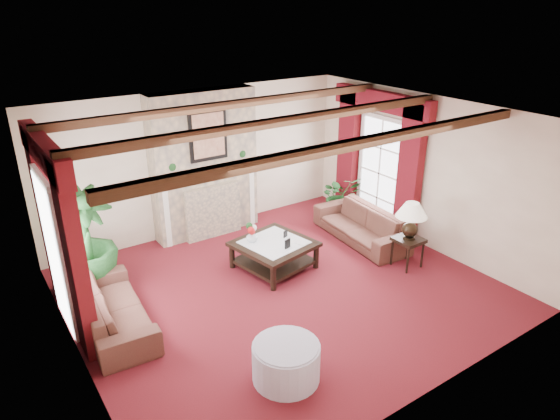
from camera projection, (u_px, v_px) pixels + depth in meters
floor at (283, 289)px, 7.75m from camera, size 6.00×6.00×0.00m
ceiling at (283, 117)px, 6.69m from camera, size 6.00×6.00×0.00m
back_wall at (200, 162)px, 9.31m from camera, size 6.00×0.02×2.70m
left_wall at (66, 267)px, 5.66m from camera, size 0.02×5.50×2.70m
right_wall at (423, 172)px, 8.77m from camera, size 0.02×5.50×2.70m
ceiling_beams at (283, 121)px, 6.71m from camera, size 6.00×3.00×0.12m
fireplace at (200, 90)px, 8.63m from camera, size 2.00×0.52×2.70m
french_door_left at (39, 178)px, 6.13m from camera, size 0.10×1.10×2.16m
french_door_right at (385, 118)px, 9.21m from camera, size 0.10×1.10×2.16m
curtains_left at (42, 143)px, 6.03m from camera, size 0.20×2.40×2.55m
curtains_right at (382, 95)px, 8.99m from camera, size 0.20×2.40×2.55m
sofa_left at (113, 302)px, 6.74m from camera, size 2.05×0.88×0.76m
sofa_right at (361, 220)px, 9.20m from camera, size 2.13×0.93×0.79m
potted_palm at (88, 263)px, 7.55m from camera, size 2.29×2.44×0.94m
small_plant at (340, 200)px, 10.22m from camera, size 1.25×1.29×0.69m
coffee_table at (274, 255)px, 8.28m from camera, size 1.32×1.32×0.46m
side_table at (407, 252)px, 8.33m from camera, size 0.55×0.55×0.51m
ottoman at (286, 362)px, 5.85m from camera, size 0.80×0.80×0.47m
table_lamp at (411, 220)px, 8.10m from camera, size 0.51×0.51×0.65m
flower_vase at (252, 237)px, 8.19m from camera, size 0.20×0.21×0.19m
book at (298, 237)px, 8.06m from camera, size 0.21×0.17×0.27m
photo_frame_a at (288, 244)px, 7.96m from camera, size 0.12×0.05×0.16m
photo_frame_b at (285, 234)px, 8.34m from camera, size 0.10×0.06×0.13m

